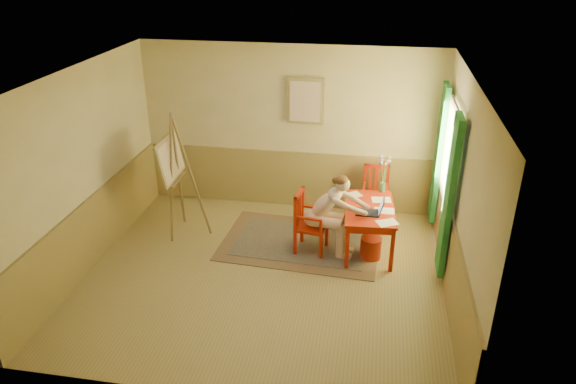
% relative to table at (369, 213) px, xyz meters
% --- Properties ---
extents(room, '(5.04, 4.54, 2.84)m').
position_rel_table_xyz_m(room, '(-1.40, -0.92, 0.77)').
color(room, tan).
rests_on(room, ground).
extents(wainscot, '(5.00, 4.50, 1.00)m').
position_rel_table_xyz_m(wainscot, '(-1.40, -0.12, -0.13)').
color(wainscot, '#95814C').
rests_on(wainscot, room).
extents(window, '(0.12, 2.01, 2.20)m').
position_rel_table_xyz_m(window, '(1.02, 0.18, 0.71)').
color(window, white).
rests_on(window, room).
extents(wall_portrait, '(0.60, 0.05, 0.76)m').
position_rel_table_xyz_m(wall_portrait, '(-1.15, 1.28, 1.27)').
color(wall_portrait, '#9E8A50').
rests_on(wall_portrait, room).
extents(rug, '(2.49, 1.74, 0.02)m').
position_rel_table_xyz_m(rug, '(-1.01, 0.02, -0.62)').
color(rug, '#8C7251').
rests_on(rug, room).
extents(table, '(0.81, 1.25, 0.72)m').
position_rel_table_xyz_m(table, '(0.00, 0.00, 0.00)').
color(table, '#BC2105').
rests_on(table, room).
extents(chair_left, '(0.49, 0.47, 0.95)m').
position_rel_table_xyz_m(chair_left, '(-0.88, -0.16, -0.15)').
color(chair_left, '#BC2105').
rests_on(chair_left, room).
extents(chair_back, '(0.42, 0.44, 0.95)m').
position_rel_table_xyz_m(chair_back, '(0.07, 0.95, -0.16)').
color(chair_back, '#BC2105').
rests_on(chair_back, room).
extents(figure, '(0.98, 0.48, 1.29)m').
position_rel_table_xyz_m(figure, '(-0.56, -0.19, 0.08)').
color(figure, beige).
rests_on(figure, room).
extents(laptop, '(0.40, 0.24, 0.24)m').
position_rel_table_xyz_m(laptop, '(0.04, -0.19, 0.14)').
color(laptop, '#1E2338').
rests_on(laptop, table).
extents(papers, '(0.88, 1.12, 0.00)m').
position_rel_table_xyz_m(papers, '(0.09, 0.03, 0.09)').
color(papers, white).
rests_on(papers, table).
extents(vase, '(0.19, 0.29, 0.58)m').
position_rel_table_xyz_m(vase, '(0.17, 0.60, 0.35)').
color(vase, '#3F724C').
rests_on(vase, table).
extents(wastebasket, '(0.40, 0.40, 0.33)m').
position_rel_table_xyz_m(wastebasket, '(0.06, -0.22, -0.46)').
color(wastebasket, '#AD2A0E').
rests_on(wastebasket, room).
extents(easel, '(0.67, 0.88, 1.99)m').
position_rel_table_xyz_m(easel, '(-3.00, 0.07, 0.55)').
color(easel, olive).
rests_on(easel, room).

